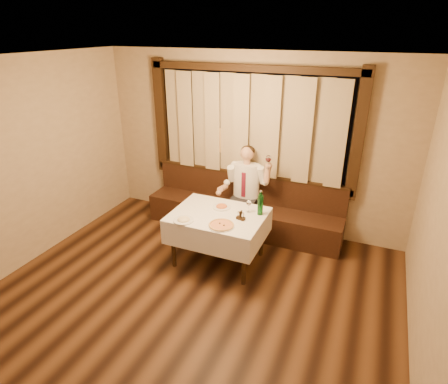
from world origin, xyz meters
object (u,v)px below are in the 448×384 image
at_px(seated_man, 245,185).
at_px(pasta_cream, 183,218).
at_px(green_bottle, 260,204).
at_px(dining_table, 218,220).
at_px(pizza, 221,225).
at_px(cruet_caddy, 241,216).
at_px(banquette, 243,212).
at_px(pasta_red, 222,205).

bearing_deg(seated_man, pasta_cream, -106.61).
bearing_deg(seated_man, green_bottle, -56.51).
xyz_separation_m(pasta_cream, green_bottle, (0.87, 0.57, 0.11)).
relative_size(dining_table, pizza, 3.69).
bearing_deg(cruet_caddy, dining_table, -173.64).
height_order(pasta_cream, green_bottle, green_bottle).
bearing_deg(cruet_caddy, pizza, -108.96).
height_order(pizza, green_bottle, green_bottle).
distance_m(banquette, green_bottle, 1.14).
relative_size(cruet_caddy, seated_man, 0.09).
bearing_deg(banquette, green_bottle, -57.01).
bearing_deg(banquette, pizza, -82.41).
height_order(dining_table, seated_man, seated_man).
bearing_deg(cruet_caddy, pasta_cream, -141.57).
relative_size(pizza, pasta_cream, 1.27).
bearing_deg(dining_table, cruet_caddy, -6.06).
relative_size(pasta_red, seated_man, 0.18).
distance_m(pasta_cream, green_bottle, 1.05).
xyz_separation_m(pizza, pasta_red, (-0.21, 0.50, 0.02)).
bearing_deg(pizza, pasta_cream, -173.09).
xyz_separation_m(banquette, pizza, (0.18, -1.33, 0.46)).
distance_m(cruet_caddy, seated_man, 1.01).
distance_m(pasta_red, seated_man, 0.75).
distance_m(banquette, cruet_caddy, 1.22).
relative_size(dining_table, pasta_cream, 4.67).
bearing_deg(pasta_red, seated_man, 83.55).
bearing_deg(cruet_caddy, pasta_red, 161.01).
height_order(green_bottle, seated_man, seated_man).
height_order(banquette, dining_table, banquette).
bearing_deg(cruet_caddy, seated_man, 119.16).
distance_m(pasta_red, green_bottle, 0.58).
xyz_separation_m(pizza, seated_man, (-0.13, 1.24, 0.06)).
relative_size(pasta_red, green_bottle, 0.73).
bearing_deg(dining_table, seated_man, 86.96).
relative_size(dining_table, seated_man, 0.88).
bearing_deg(dining_table, banquette, 90.00).
xyz_separation_m(pasta_red, seated_man, (0.08, 0.74, 0.04)).
height_order(pasta_red, seated_man, seated_man).
relative_size(banquette, seated_man, 2.23).
relative_size(dining_table, cruet_caddy, 10.13).
bearing_deg(green_bottle, seated_man, 123.49).
bearing_deg(pasta_red, cruet_caddy, -31.41).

